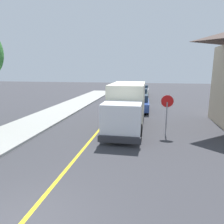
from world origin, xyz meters
TOP-DOWN VIEW (x-y plane):
  - centre_line_yellow at (0.00, 10.00)m, footprint 0.16×56.00m
  - box_truck at (1.84, 10.26)m, footprint 2.42×7.19m
  - parked_car_near at (2.52, 16.49)m, footprint 1.89×4.44m
  - parked_car_mid at (2.36, 23.29)m, footprint 1.98×4.47m
  - parked_car_far at (2.41, 29.50)m, footprint 1.88×4.43m
  - stop_sign at (4.53, 8.91)m, footprint 0.80×0.10m

SIDE VIEW (x-z plane):
  - centre_line_yellow at x=0.00m, z-range 0.00..0.01m
  - parked_car_near at x=2.52m, z-range -0.04..1.63m
  - parked_car_mid at x=2.36m, z-range -0.04..1.63m
  - parked_car_far at x=2.41m, z-range -0.04..1.63m
  - box_truck at x=1.84m, z-range 0.17..3.37m
  - stop_sign at x=4.53m, z-range 0.53..3.18m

